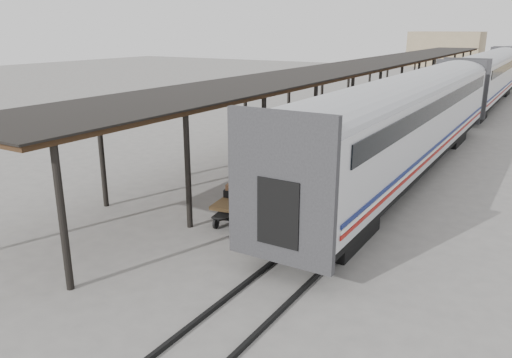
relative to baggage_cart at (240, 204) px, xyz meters
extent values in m
plane|color=slate|center=(0.16, 0.63, -0.65)|extent=(160.00, 160.00, 0.00)
cube|color=silver|center=(3.36, 8.63, 1.95)|extent=(3.00, 24.00, 2.90)
cube|color=#28282B|center=(3.36, -3.27, 1.95)|extent=(3.04, 0.22, 3.50)
cube|color=black|center=(1.84, 8.63, 2.85)|extent=(0.04, 22.08, 0.65)
cube|color=black|center=(3.36, 8.63, 0.25)|extent=(2.55, 23.04, 0.50)
cube|color=silver|center=(3.36, 34.63, 1.95)|extent=(3.00, 24.00, 2.90)
cube|color=#28282B|center=(3.36, 22.73, 1.95)|extent=(3.04, 0.22, 3.50)
cube|color=black|center=(1.84, 34.63, 2.85)|extent=(0.04, 22.08, 0.65)
cube|color=black|center=(3.36, 34.63, 0.25)|extent=(2.55, 23.04, 0.50)
cube|color=#28282B|center=(3.36, 48.73, 1.95)|extent=(3.04, 0.22, 3.50)
cube|color=black|center=(1.84, 60.63, 2.85)|extent=(0.04, 22.08, 0.65)
cube|color=black|center=(2.11, 0.13, 1.50)|extent=(0.50, 1.70, 2.00)
imported|color=beige|center=(2.11, 0.13, 1.36)|extent=(0.72, 0.89, 1.72)
cube|color=brown|center=(1.71, -0.02, 0.75)|extent=(0.57, 0.25, 0.42)
cube|color=#422B19|center=(-3.24, 24.63, 3.35)|extent=(4.60, 64.00, 0.18)
cube|color=black|center=(-3.24, 24.63, 3.47)|extent=(4.90, 64.30, 0.06)
cylinder|color=black|center=(-5.29, 24.63, 1.35)|extent=(0.20, 0.20, 4.00)
cylinder|color=black|center=(-5.29, 55.63, 1.35)|extent=(0.20, 0.20, 4.00)
cylinder|color=black|center=(-1.19, -6.37, 1.35)|extent=(0.20, 0.20, 4.00)
cylinder|color=black|center=(-1.19, 24.63, 1.35)|extent=(0.20, 0.20, 4.00)
cylinder|color=black|center=(-1.19, 55.63, 1.35)|extent=(0.20, 0.20, 4.00)
cube|color=black|center=(2.64, 34.63, -0.59)|extent=(0.10, 150.00, 0.12)
cube|color=black|center=(4.08, 34.63, -0.59)|extent=(0.10, 150.00, 0.12)
cube|color=tan|center=(-9.84, 82.63, 2.35)|extent=(12.00, 8.00, 6.00)
cube|color=brown|center=(0.00, 0.00, 0.15)|extent=(1.63, 2.57, 0.12)
cube|color=black|center=(0.00, 0.00, -0.20)|extent=(1.51, 2.46, 0.06)
cylinder|color=black|center=(-0.34, -1.02, -0.45)|extent=(0.15, 0.41, 0.40)
cylinder|color=black|center=(0.65, -0.85, -0.45)|extent=(0.15, 0.41, 0.40)
cylinder|color=black|center=(-0.65, 0.85, -0.45)|extent=(0.15, 0.41, 0.40)
cylinder|color=black|center=(0.34, 1.02, -0.45)|extent=(0.15, 0.41, 0.40)
cube|color=#333335|center=(-0.33, 0.50, 0.32)|extent=(0.71, 0.53, 0.22)
cube|color=brown|center=(0.23, 0.72, 0.31)|extent=(0.58, 0.45, 0.19)
cube|color=black|center=(-0.28, 0.04, 0.34)|extent=(0.75, 0.61, 0.27)
cube|color=#4C5130|center=(0.22, 0.15, 0.30)|extent=(0.49, 0.36, 0.17)
cube|color=#4F2E1F|center=(-0.23, 0.42, 0.53)|extent=(0.55, 0.42, 0.19)
cube|color=brown|center=(-0.25, 0.03, 0.56)|extent=(0.64, 0.53, 0.22)
cube|color=#333335|center=(-0.30, 0.48, 0.72)|extent=(0.56, 0.45, 0.18)
cube|color=maroon|center=(-1.19, 14.32, -0.17)|extent=(1.08, 1.47, 0.79)
cube|color=maroon|center=(-1.27, 14.66, 0.36)|extent=(0.85, 0.69, 0.31)
cylinder|color=black|center=(-1.42, 13.77, -0.49)|extent=(0.18, 0.33, 0.32)
cylinder|color=black|center=(-0.73, 13.93, -0.49)|extent=(0.18, 0.33, 0.32)
cylinder|color=black|center=(-1.64, 14.71, -0.49)|extent=(0.18, 0.33, 0.32)
cylinder|color=black|center=(-0.96, 14.87, -0.49)|extent=(0.18, 0.33, 0.32)
imported|color=navy|center=(0.25, -0.65, 1.11)|extent=(0.59, 0.75, 1.80)
imported|color=black|center=(-1.85, 18.59, 0.26)|extent=(1.14, 0.70, 1.81)
camera|label=1|loc=(9.07, -13.83, 5.92)|focal=35.00mm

